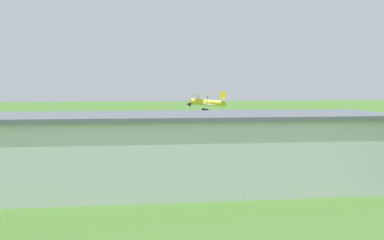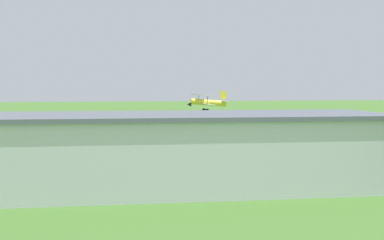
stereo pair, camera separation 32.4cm
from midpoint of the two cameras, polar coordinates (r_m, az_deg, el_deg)
ground_plane at (r=84.39m, az=-3.06°, el=-2.07°), size 400.00×400.00×0.00m
hangar at (r=43.59m, az=-3.60°, el=-3.42°), size 38.99×12.53×6.24m
biplane at (r=85.69m, az=1.68°, el=2.01°), size 6.79×9.00×3.49m
person_crossing_taxiway at (r=61.76m, az=-16.50°, el=-3.54°), size 0.46×0.46×1.78m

